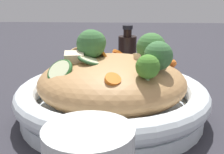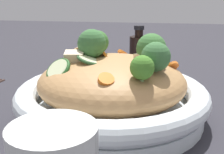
{
  "view_description": "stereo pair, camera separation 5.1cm",
  "coord_description": "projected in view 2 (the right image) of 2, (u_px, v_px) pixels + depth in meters",
  "views": [
    {
      "loc": [
        -0.49,
        -0.02,
        0.22
      ],
      "look_at": [
        0.0,
        0.0,
        0.07
      ],
      "focal_mm": 48.13,
      "sensor_mm": 36.0,
      "label": 1
    },
    {
      "loc": [
        -0.49,
        -0.07,
        0.22
      ],
      "look_at": [
        0.0,
        0.0,
        0.07
      ],
      "focal_mm": 48.13,
      "sensor_mm": 36.0,
      "label": 2
    }
  ],
  "objects": [
    {
      "name": "ground_plane",
      "position": [
        112.0,
        117.0,
        0.53
      ],
      "size": [
        3.0,
        3.0,
        0.0
      ],
      "primitive_type": "plane",
      "color": "#29282F"
    },
    {
      "name": "serving_bowl",
      "position": [
        112.0,
        101.0,
        0.53
      ],
      "size": [
        0.33,
        0.33,
        0.06
      ],
      "color": "white",
      "rests_on": "ground_plane"
    },
    {
      "name": "noodle_heap",
      "position": [
        112.0,
        82.0,
        0.52
      ],
      "size": [
        0.25,
        0.25,
        0.09
      ],
      "color": "#AD7E4D",
      "rests_on": "serving_bowl"
    },
    {
      "name": "broccoli_florets",
      "position": [
        119.0,
        49.0,
        0.5
      ],
      "size": [
        0.19,
        0.17,
        0.07
      ],
      "color": "#9EC27A",
      "rests_on": "serving_bowl"
    },
    {
      "name": "carrot_coins",
      "position": [
        114.0,
        62.0,
        0.51
      ],
      "size": [
        0.22,
        0.19,
        0.04
      ],
      "color": "orange",
      "rests_on": "serving_bowl"
    },
    {
      "name": "zucchini_slices",
      "position": [
        72.0,
        65.0,
        0.48
      ],
      "size": [
        0.08,
        0.1,
        0.04
      ],
      "color": "beige",
      "rests_on": "serving_bowl"
    },
    {
      "name": "chicken_chunks",
      "position": [
        97.0,
        59.0,
        0.5
      ],
      "size": [
        0.04,
        0.15,
        0.03
      ],
      "color": "beige",
      "rests_on": "serving_bowl"
    },
    {
      "name": "soy_sauce_bottle",
      "position": [
        138.0,
        54.0,
        0.78
      ],
      "size": [
        0.05,
        0.05,
        0.13
      ],
      "color": "black",
      "rests_on": "ground_plane"
    }
  ]
}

